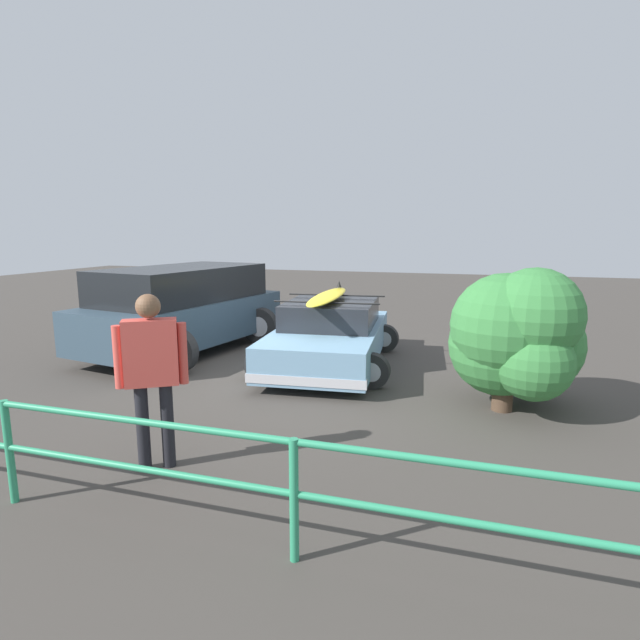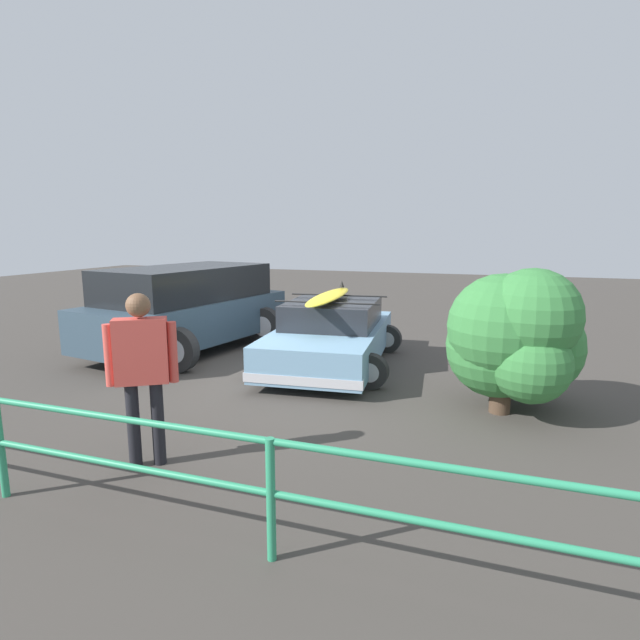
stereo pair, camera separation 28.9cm
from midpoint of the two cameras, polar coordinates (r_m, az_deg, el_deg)
ground_plane at (r=8.90m, az=-3.85°, el=-5.96°), size 44.00×44.00×0.02m
sedan_car at (r=9.21m, az=2.18°, el=-1.69°), size 2.62×4.15×1.47m
suv_car at (r=10.61m, az=-14.12°, el=1.43°), size 3.19×4.73×1.74m
person_bystander at (r=5.41m, az=-18.24°, el=-4.82°), size 0.62×0.46×1.84m
bush_near_left at (r=7.35m, az=22.41°, el=-2.12°), size 1.86×1.98×2.00m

